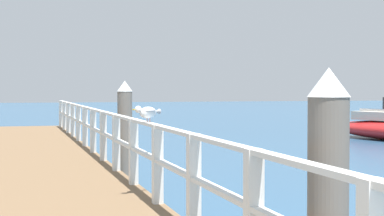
# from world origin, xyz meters

# --- Properties ---
(pier_deck) EXTENTS (2.36, 23.65, 0.38)m
(pier_deck) POSITION_xyz_m (0.00, 11.83, 0.19)
(pier_deck) COLOR brown
(pier_deck) RESTS_ON ground_plane
(pier_railing) EXTENTS (0.12, 22.17, 0.95)m
(pier_railing) POSITION_xyz_m (1.10, 11.83, 0.98)
(pier_railing) COLOR silver
(pier_railing) RESTS_ON pier_deck
(dock_piling_near) EXTENTS (0.29, 0.29, 1.92)m
(dock_piling_near) POSITION_xyz_m (1.48, 3.54, 0.97)
(dock_piling_near) COLOR #6B6056
(dock_piling_near) RESTS_ON ground_plane
(dock_piling_far) EXTENTS (0.29, 0.29, 1.92)m
(dock_piling_far) POSITION_xyz_m (1.48, 11.59, 0.97)
(dock_piling_far) COLOR #6B6056
(dock_piling_far) RESTS_ON ground_plane
(seagull_foreground) EXTENTS (0.42, 0.30, 0.21)m
(seagull_foreground) POSITION_xyz_m (1.09, 7.65, 1.47)
(seagull_foreground) COLOR white
(seagull_foreground) RESTS_ON pier_railing
(channel_buoy) EXTENTS (0.70, 0.70, 1.40)m
(channel_buoy) POSITION_xyz_m (14.56, 23.21, 0.36)
(channel_buoy) COLOR #E54C19
(channel_buoy) RESTS_ON ground_plane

